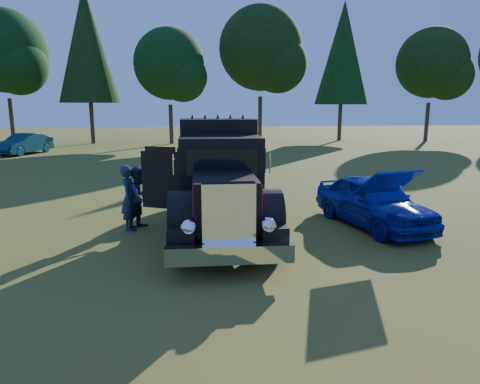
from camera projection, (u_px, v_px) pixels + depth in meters
name	position (u px, v px, depth m)	size (l,w,h in m)	color
ground	(278.00, 257.00, 9.67)	(120.00, 120.00, 0.00)	#314F17
treeline	(210.00, 51.00, 34.86)	(73.81, 24.04, 13.84)	#2D2116
diamond_t_truck	(220.00, 186.00, 11.32)	(3.31, 7.16, 3.00)	black
hotrod_coupe	(373.00, 201.00, 12.05)	(2.59, 4.46, 1.89)	#0825BA
spectator_near	(129.00, 198.00, 11.65)	(0.65, 0.43, 1.79)	#1D2844
spectator_far	(140.00, 198.00, 11.79)	(0.84, 0.66, 1.73)	#1F2D49
distant_teal_car	(24.00, 144.00, 29.82)	(1.52, 4.35, 1.43)	#0B3743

